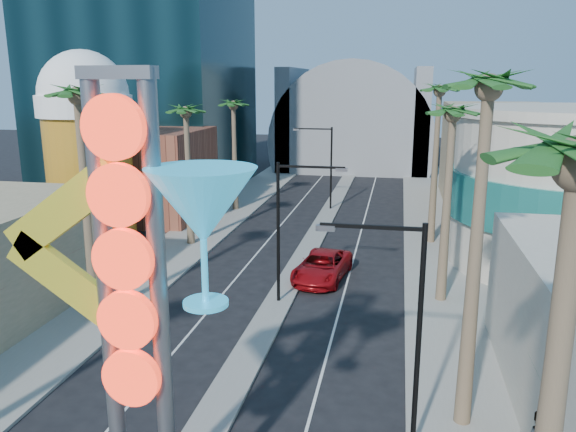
% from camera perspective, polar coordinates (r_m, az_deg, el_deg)
% --- Properties ---
extents(sidewalk_west, '(5.00, 100.00, 0.15)m').
position_cam_1_polar(sidewalk_west, '(48.33, -8.25, -1.14)').
color(sidewalk_west, gray).
rests_on(sidewalk_west, ground).
extents(sidewalk_east, '(5.00, 100.00, 0.15)m').
position_cam_1_polar(sidewalk_east, '(45.78, 14.82, -2.29)').
color(sidewalk_east, gray).
rests_on(sidewalk_east, ground).
extents(median, '(1.60, 84.00, 0.15)m').
position_cam_1_polar(median, '(48.97, 3.47, -0.82)').
color(median, gray).
rests_on(median, ground).
extents(brick_filler_west, '(10.00, 10.00, 8.00)m').
position_cam_1_polar(brick_filler_west, '(52.69, -14.01, 4.18)').
color(brick_filler_west, brown).
rests_on(brick_filler_west, ground).
extents(filler_east, '(10.00, 20.00, 10.00)m').
position_cam_1_polar(filler_east, '(58.29, 20.81, 5.57)').
color(filler_east, '#948460').
rests_on(filler_east, ground).
extents(beer_mug, '(7.00, 7.00, 14.50)m').
position_cam_1_polar(beer_mug, '(45.67, -19.69, 7.28)').
color(beer_mug, '#B67D18').
rests_on(beer_mug, ground).
extents(canopy, '(22.00, 16.00, 22.00)m').
position_cam_1_polar(canopy, '(81.65, 6.81, 7.90)').
color(canopy, slate).
rests_on(canopy, ground).
extents(neon_sign, '(6.53, 2.60, 12.55)m').
position_cam_1_polar(neon_sign, '(14.07, -12.64, -7.19)').
color(neon_sign, gray).
rests_on(neon_sign, ground).
extents(streetlight_0, '(3.79, 0.25, 8.00)m').
position_cam_1_polar(streetlight_0, '(30.49, -0.00, -0.37)').
color(streetlight_0, black).
rests_on(streetlight_0, ground).
extents(streetlight_1, '(3.79, 0.25, 8.00)m').
position_cam_1_polar(streetlight_1, '(53.97, 3.84, 5.71)').
color(streetlight_1, black).
rests_on(streetlight_1, ground).
extents(streetlight_2, '(3.45, 0.25, 8.00)m').
position_cam_1_polar(streetlight_2, '(18.56, 11.76, -10.18)').
color(streetlight_2, black).
rests_on(streetlight_2, ground).
extents(palm_1, '(2.40, 2.40, 12.70)m').
position_cam_1_polar(palm_1, '(29.37, -20.53, 10.00)').
color(palm_1, brown).
rests_on(palm_1, ground).
extents(palm_2, '(2.40, 2.40, 11.20)m').
position_cam_1_polar(palm_2, '(42.01, -10.32, 9.61)').
color(palm_2, brown).
rests_on(palm_2, ground).
extents(palm_3, '(2.40, 2.40, 11.20)m').
position_cam_1_polar(palm_3, '(53.34, -5.56, 10.56)').
color(palm_3, brown).
rests_on(palm_3, ground).
extents(palm_5, '(2.40, 2.40, 13.20)m').
position_cam_1_polar(palm_5, '(19.24, 19.56, 9.98)').
color(palm_5, brown).
rests_on(palm_5, ground).
extents(palm_6, '(2.40, 2.40, 11.70)m').
position_cam_1_polar(palm_6, '(31.22, 16.34, 8.83)').
color(palm_6, brown).
rests_on(palm_6, ground).
extents(palm_7, '(2.40, 2.40, 12.70)m').
position_cam_1_polar(palm_7, '(43.13, 15.09, 11.25)').
color(palm_7, brown).
rests_on(palm_7, ground).
extents(red_pickup, '(3.58, 6.43, 1.70)m').
position_cam_1_polar(red_pickup, '(35.53, 3.50, -5.12)').
color(red_pickup, '#A80C12').
rests_on(red_pickup, ground).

